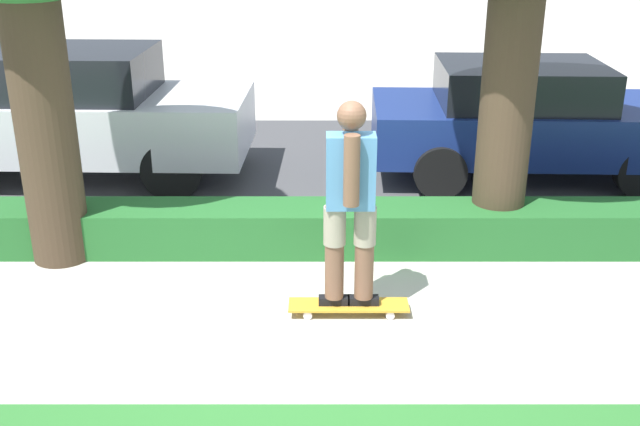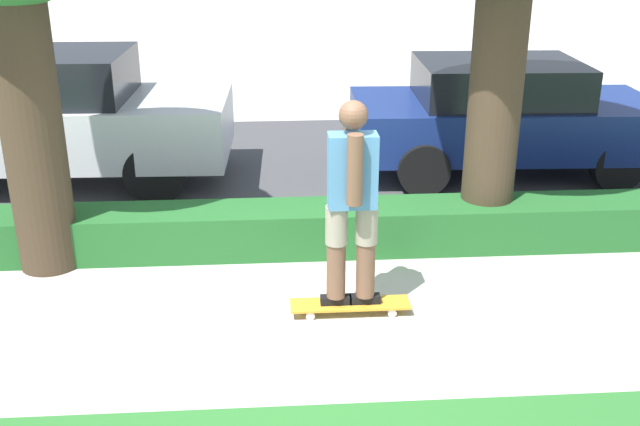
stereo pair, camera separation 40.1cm
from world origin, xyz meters
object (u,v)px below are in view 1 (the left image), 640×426
at_px(parked_car_middle, 524,118).
at_px(skater_person, 349,201).
at_px(parked_car_front, 69,112).
at_px(skateboard, 348,306).

bearing_deg(parked_car_middle, skater_person, -120.66).
bearing_deg(skater_person, parked_car_middle, 57.27).
distance_m(parked_car_front, parked_car_middle, 5.72).
relative_size(skateboard, parked_car_front, 0.23).
xyz_separation_m(skateboard, parked_car_middle, (2.35, 3.65, 0.68)).
distance_m(skateboard, parked_car_front, 4.99).
height_order(skateboard, parked_car_middle, parked_car_middle).
xyz_separation_m(skater_person, parked_car_front, (-3.38, 3.60, -0.17)).
distance_m(skateboard, parked_car_middle, 4.39).
relative_size(skateboard, parked_car_middle, 0.26).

